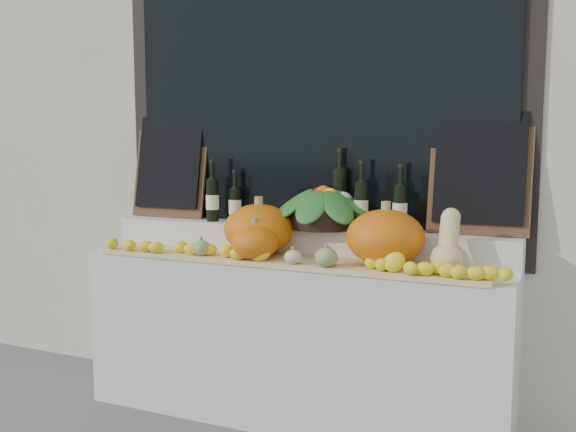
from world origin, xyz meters
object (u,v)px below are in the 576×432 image
(pumpkin_right, at_px, (385,237))
(wine_bottle_tall, at_px, (340,198))
(produce_bowl, at_px, (324,207))
(pumpkin_left, at_px, (259,229))
(butternut_squash, at_px, (448,245))

(pumpkin_right, distance_m, wine_bottle_tall, 0.46)
(wine_bottle_tall, bearing_deg, produce_bowl, -139.82)
(pumpkin_left, bearing_deg, pumpkin_right, -1.62)
(butternut_squash, distance_m, produce_bowl, 0.76)
(pumpkin_left, height_order, butternut_squash, butternut_squash)
(produce_bowl, distance_m, wine_bottle_tall, 0.10)
(butternut_squash, relative_size, wine_bottle_tall, 0.68)
(produce_bowl, bearing_deg, wine_bottle_tall, 40.18)
(pumpkin_left, height_order, wine_bottle_tall, wine_bottle_tall)
(pumpkin_left, relative_size, wine_bottle_tall, 0.88)
(pumpkin_left, relative_size, produce_bowl, 0.62)
(pumpkin_left, xyz_separation_m, butternut_squash, (1.01, -0.05, -0.01))
(pumpkin_left, bearing_deg, wine_bottle_tall, 34.81)
(butternut_squash, relative_size, produce_bowl, 0.48)
(produce_bowl, bearing_deg, butternut_squash, -19.22)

